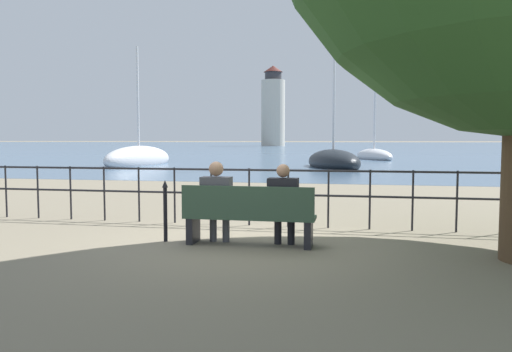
{
  "coord_description": "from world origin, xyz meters",
  "views": [
    {
      "loc": [
        1.51,
        -7.2,
        1.57
      ],
      "look_at": [
        0.0,
        0.5,
        1.0
      ],
      "focal_mm": 35.0,
      "sensor_mm": 36.0,
      "label": 1
    }
  ],
  "objects_px": {
    "seated_person_right": "(283,201)",
    "sailboat_2": "(333,161)",
    "park_bench": "(249,216)",
    "sailboat_1": "(139,159)",
    "closed_umbrella": "(165,207)",
    "harbor_lighthouse": "(273,109)",
    "sailboat_0": "(374,156)",
    "seated_person_left": "(217,198)"
  },
  "relations": [
    {
      "from": "seated_person_right",
      "to": "sailboat_2",
      "type": "distance_m",
      "value": 21.42
    },
    {
      "from": "park_bench",
      "to": "sailboat_1",
      "type": "relative_size",
      "value": 0.25
    },
    {
      "from": "closed_umbrella",
      "to": "harbor_lighthouse",
      "type": "height_order",
      "value": "harbor_lighthouse"
    },
    {
      "from": "harbor_lighthouse",
      "to": "sailboat_0",
      "type": "bearing_deg",
      "value": -75.35
    },
    {
      "from": "seated_person_right",
      "to": "sailboat_0",
      "type": "height_order",
      "value": "sailboat_0"
    },
    {
      "from": "park_bench",
      "to": "sailboat_1",
      "type": "bearing_deg",
      "value": 117.99
    },
    {
      "from": "park_bench",
      "to": "sailboat_0",
      "type": "relative_size",
      "value": 0.24
    },
    {
      "from": "seated_person_right",
      "to": "closed_umbrella",
      "type": "distance_m",
      "value": 1.84
    },
    {
      "from": "park_bench",
      "to": "sailboat_2",
      "type": "relative_size",
      "value": 0.17
    },
    {
      "from": "sailboat_1",
      "to": "sailboat_2",
      "type": "height_order",
      "value": "sailboat_2"
    },
    {
      "from": "closed_umbrella",
      "to": "park_bench",
      "type": "bearing_deg",
      "value": -2.85
    },
    {
      "from": "seated_person_left",
      "to": "sailboat_1",
      "type": "relative_size",
      "value": 0.16
    },
    {
      "from": "park_bench",
      "to": "seated_person_right",
      "type": "distance_m",
      "value": 0.56
    },
    {
      "from": "seated_person_right",
      "to": "closed_umbrella",
      "type": "xyz_separation_m",
      "value": [
        -1.83,
        -0.01,
        -0.14
      ]
    },
    {
      "from": "closed_umbrella",
      "to": "seated_person_left",
      "type": "bearing_deg",
      "value": 0.77
    },
    {
      "from": "park_bench",
      "to": "sailboat_0",
      "type": "height_order",
      "value": "sailboat_0"
    },
    {
      "from": "seated_person_right",
      "to": "harbor_lighthouse",
      "type": "relative_size",
      "value": 0.06
    },
    {
      "from": "seated_person_right",
      "to": "sailboat_2",
      "type": "bearing_deg",
      "value": 90.36
    },
    {
      "from": "park_bench",
      "to": "closed_umbrella",
      "type": "xyz_separation_m",
      "value": [
        -1.33,
        0.07,
        0.09
      ]
    },
    {
      "from": "seated_person_right",
      "to": "harbor_lighthouse",
      "type": "height_order",
      "value": "harbor_lighthouse"
    },
    {
      "from": "closed_umbrella",
      "to": "harbor_lighthouse",
      "type": "relative_size",
      "value": 0.05
    },
    {
      "from": "harbor_lighthouse",
      "to": "closed_umbrella",
      "type": "bearing_deg",
      "value": -81.66
    },
    {
      "from": "seated_person_left",
      "to": "closed_umbrella",
      "type": "bearing_deg",
      "value": -179.23
    },
    {
      "from": "closed_umbrella",
      "to": "harbor_lighthouse",
      "type": "bearing_deg",
      "value": 98.34
    },
    {
      "from": "park_bench",
      "to": "harbor_lighthouse",
      "type": "bearing_deg",
      "value": 98.98
    },
    {
      "from": "park_bench",
      "to": "seated_person_right",
      "type": "xyz_separation_m",
      "value": [
        0.5,
        0.08,
        0.23
      ]
    },
    {
      "from": "sailboat_2",
      "to": "harbor_lighthouse",
      "type": "xyz_separation_m",
      "value": [
        -18.55,
        93.61,
        8.82
      ]
    },
    {
      "from": "sailboat_2",
      "to": "sailboat_0",
      "type": "bearing_deg",
      "value": 57.94
    },
    {
      "from": "park_bench",
      "to": "sailboat_0",
      "type": "distance_m",
      "value": 33.83
    },
    {
      "from": "seated_person_left",
      "to": "harbor_lighthouse",
      "type": "relative_size",
      "value": 0.06
    },
    {
      "from": "sailboat_2",
      "to": "seated_person_right",
      "type": "bearing_deg",
      "value": -109.08
    },
    {
      "from": "seated_person_left",
      "to": "seated_person_right",
      "type": "height_order",
      "value": "seated_person_left"
    },
    {
      "from": "park_bench",
      "to": "harbor_lighthouse",
      "type": "height_order",
      "value": "harbor_lighthouse"
    },
    {
      "from": "seated_person_left",
      "to": "sailboat_2",
      "type": "bearing_deg",
      "value": 87.66
    },
    {
      "from": "park_bench",
      "to": "sailboat_2",
      "type": "bearing_deg",
      "value": 89.01
    },
    {
      "from": "closed_umbrella",
      "to": "harbor_lighthouse",
      "type": "distance_m",
      "value": 116.59
    },
    {
      "from": "seated_person_left",
      "to": "harbor_lighthouse",
      "type": "distance_m",
      "value": 116.69
    },
    {
      "from": "seated_person_left",
      "to": "harbor_lighthouse",
      "type": "bearing_deg",
      "value": 98.74
    },
    {
      "from": "seated_person_left",
      "to": "seated_person_right",
      "type": "xyz_separation_m",
      "value": [
        1.01,
        0.0,
        -0.02
      ]
    },
    {
      "from": "seated_person_left",
      "to": "sailboat_0",
      "type": "bearing_deg",
      "value": 83.88
    },
    {
      "from": "park_bench",
      "to": "seated_person_left",
      "type": "xyz_separation_m",
      "value": [
        -0.5,
        0.08,
        0.25
      ]
    },
    {
      "from": "closed_umbrella",
      "to": "sailboat_1",
      "type": "bearing_deg",
      "value": 115.26
    }
  ]
}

